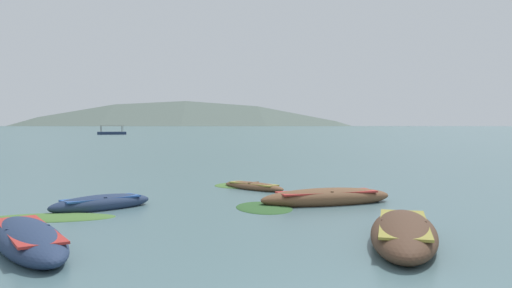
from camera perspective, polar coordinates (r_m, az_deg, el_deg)
name	(u,v)px	position (r m, az deg, el deg)	size (l,w,h in m)	color
ground_plane	(245,126)	(1505.70, -1.17, 2.03)	(6000.00, 6000.00, 0.00)	slate
mountain_2	(210,54)	(1722.02, -5.09, 9.82)	(1557.53, 1557.53, 466.41)	slate
rowboat_1	(253,186)	(20.25, -0.28, -4.69)	(2.71, 2.69, 0.36)	brown
rowboat_2	(404,233)	(11.52, 15.95, -9.44)	(2.55, 4.73, 0.72)	#4C3323
rowboat_3	(327,198)	(16.70, 7.79, -5.88)	(4.60, 2.43, 0.63)	brown
rowboat_4	(101,203)	(16.22, -16.70, -6.29)	(3.02, 2.79, 0.54)	navy
rowboat_5	(28,239)	(11.65, -23.80, -9.53)	(3.46, 4.53, 0.63)	navy
ferry_0	(112,133)	(138.73, -15.61, 1.20)	(7.58, 5.19, 2.54)	navy
weed_patch_0	(49,218)	(15.15, -21.81, -7.59)	(3.50, 1.41, 0.14)	#477033
weed_patch_2	(264,208)	(15.77, 0.89, -7.06)	(1.68, 2.44, 0.14)	#2D5628
weed_patch_4	(242,186)	(21.48, -1.57, -4.60)	(2.18, 2.28, 0.14)	#477033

